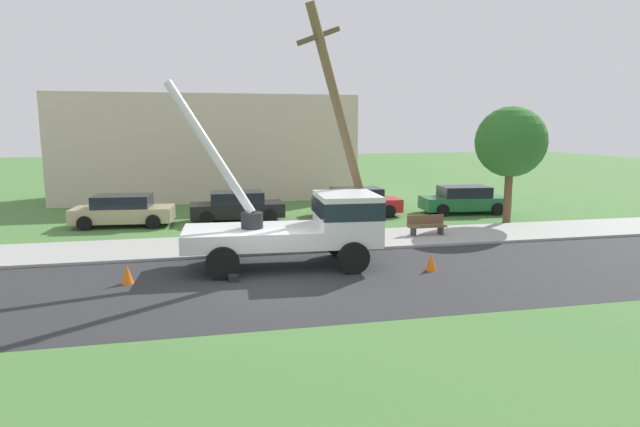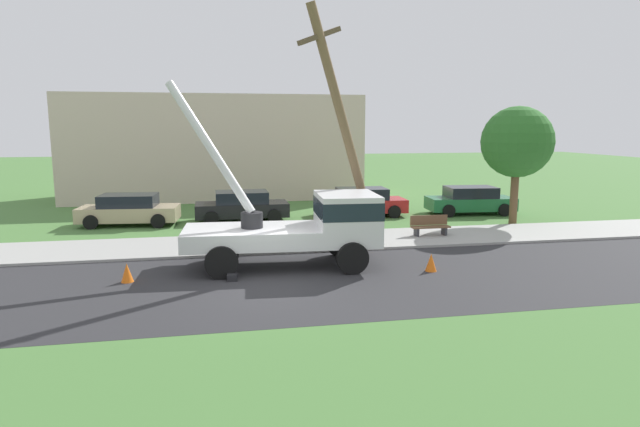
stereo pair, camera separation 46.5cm
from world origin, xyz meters
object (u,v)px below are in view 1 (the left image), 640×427
at_px(traffic_cone_ahead, 431,262).
at_px(park_bench, 426,226).
at_px(traffic_cone_behind, 127,274).
at_px(parked_sedan_red, 356,202).
at_px(utility_truck, 307,223).
at_px(roadside_tree_near, 511,142).
at_px(parked_sedan_tan, 123,211).
at_px(parked_sedan_green, 464,200).
at_px(leaning_utility_pole, 344,130).
at_px(traffic_cone_curbside, 354,245).
at_px(parked_sedan_black, 237,206).

xyz_separation_m(traffic_cone_ahead, park_bench, (1.98, 4.90, 0.18)).
bearing_deg(traffic_cone_behind, parked_sedan_red, 45.60).
height_order(utility_truck, traffic_cone_behind, utility_truck).
xyz_separation_m(park_bench, roadside_tree_near, (5.02, 2.19, 3.32)).
distance_m(traffic_cone_behind, parked_sedan_tan, 9.72).
bearing_deg(parked_sedan_green, utility_truck, -139.12).
height_order(traffic_cone_behind, roadside_tree_near, roadside_tree_near).
xyz_separation_m(traffic_cone_ahead, traffic_cone_behind, (-9.19, 0.56, 0.00)).
bearing_deg(roadside_tree_near, leaning_utility_pole, -155.63).
height_order(traffic_cone_curbside, roadside_tree_near, roadside_tree_near).
xyz_separation_m(utility_truck, roadside_tree_near, (10.69, 5.64, 2.37)).
bearing_deg(utility_truck, parked_sedan_black, 100.73).
distance_m(traffic_cone_ahead, parked_sedan_red, 10.65).
bearing_deg(roadside_tree_near, utility_truck, -152.20).
height_order(parked_sedan_red, park_bench, parked_sedan_red).
distance_m(utility_truck, traffic_cone_behind, 5.68).
relative_size(parked_sedan_red, park_bench, 2.80).
distance_m(traffic_cone_curbside, roadside_tree_near, 10.34).
height_order(utility_truck, traffic_cone_curbside, utility_truck).
bearing_deg(leaning_utility_pole, parked_sedan_black, 113.98).
relative_size(traffic_cone_ahead, parked_sedan_red, 0.13).
bearing_deg(leaning_utility_pole, traffic_cone_ahead, -54.97).
xyz_separation_m(traffic_cone_curbside, park_bench, (3.71, 2.11, 0.18)).
bearing_deg(parked_sedan_tan, utility_truck, -51.83).
bearing_deg(utility_truck, parked_sedan_tan, 128.17).
height_order(traffic_cone_ahead, parked_sedan_tan, parked_sedan_tan).
distance_m(parked_sedan_tan, parked_sedan_green, 16.91).
relative_size(utility_truck, traffic_cone_curbside, 12.05).
bearing_deg(traffic_cone_curbside, roadside_tree_near, 26.22).
distance_m(parked_sedan_tan, roadside_tree_near, 18.07).
xyz_separation_m(leaning_utility_pole, parked_sedan_black, (-3.29, 7.40, -3.66)).
relative_size(traffic_cone_curbside, parked_sedan_tan, 0.12).
xyz_separation_m(traffic_cone_ahead, traffic_cone_curbside, (-1.73, 2.79, 0.00)).
height_order(leaning_utility_pole, traffic_cone_curbside, leaning_utility_pole).
height_order(leaning_utility_pole, roadside_tree_near, leaning_utility_pole).
relative_size(parked_sedan_black, parked_sedan_green, 0.97).
xyz_separation_m(utility_truck, leaning_utility_pole, (1.60, 1.52, 2.96)).
relative_size(leaning_utility_pole, parked_sedan_red, 1.91).
xyz_separation_m(parked_sedan_tan, parked_sedan_black, (5.16, 0.21, 0.00)).
relative_size(traffic_cone_ahead, parked_sedan_tan, 0.12).
distance_m(traffic_cone_ahead, roadside_tree_near, 10.56).
bearing_deg(parked_sedan_green, parked_sedan_red, 175.41).
distance_m(utility_truck, parked_sedan_tan, 11.11).
height_order(traffic_cone_behind, parked_sedan_red, parked_sedan_red).
height_order(utility_truck, parked_sedan_black, utility_truck).
relative_size(leaning_utility_pole, parked_sedan_tan, 1.88).
distance_m(traffic_cone_behind, parked_sedan_green, 18.28).
distance_m(traffic_cone_behind, park_bench, 11.98).
relative_size(parked_sedan_black, roadside_tree_near, 0.81).
relative_size(traffic_cone_curbside, parked_sedan_black, 0.13).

